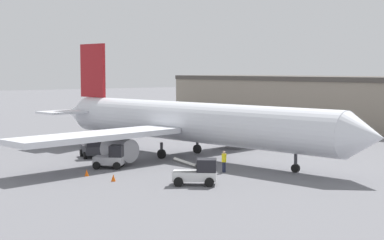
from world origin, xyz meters
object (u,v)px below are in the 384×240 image
Objects in this scene: safety_cone_near at (113,178)px; safety_cone_far at (87,173)px; airplane at (185,122)px; belt_loader_truck at (198,172)px; pushback_tug at (111,158)px; baggage_tug at (93,147)px; ground_crew_worker at (224,161)px.

safety_cone_near is 3.31m from safety_cone_far.
airplane is 14.67m from belt_loader_truck.
pushback_tug reaches higher than safety_cone_near.
baggage_tug is 1.01× the size of pushback_tug.
ground_crew_worker is at bearing 71.70° from belt_loader_truck.
airplane is at bearing 119.95° from safety_cone_near.
safety_cone_near is (5.43, -2.96, -0.64)m from pushback_tug.
pushback_tug reaches higher than ground_crew_worker.
pushback_tug is (6.59, -1.70, -0.12)m from baggage_tug.
ground_crew_worker is 9.93m from pushback_tug.
baggage_tug is at bearing 149.13° from safety_cone_far.
safety_cone_near is at bearing -68.35° from airplane.
belt_loader_truck is (17.11, -0.40, -0.09)m from baggage_tug.
ground_crew_worker is at bearing -5.62° from pushback_tug.
safety_cone_near is (-5.09, -4.26, -0.67)m from belt_loader_truck.
ground_crew_worker reaches higher than safety_cone_near.
pushback_tug is (1.58, -9.21, -2.51)m from airplane.
ground_crew_worker is 0.53× the size of belt_loader_truck.
baggage_tug is (-14.18, -4.70, 0.08)m from ground_crew_worker.
pushback_tug is at bearing -88.56° from airplane.
safety_cone_far is at bearing -104.26° from pushback_tug.
baggage_tug is 5.54× the size of safety_cone_far.
airplane is 13.52× the size of pushback_tug.
baggage_tug reaches higher than pushback_tug.
baggage_tug is 12.92m from safety_cone_near.
safety_cone_near is 1.00× the size of safety_cone_far.
baggage_tug is 5.54× the size of safety_cone_near.
belt_loader_truck is at bearing -38.72° from pushback_tug.
belt_loader_truck is at bearing 30.09° from safety_cone_far.
safety_cone_near and safety_cone_far have the same top height.
pushback_tug is (-10.52, -1.30, -0.03)m from belt_loader_truck.
pushback_tug is 4.20m from safety_cone_far.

